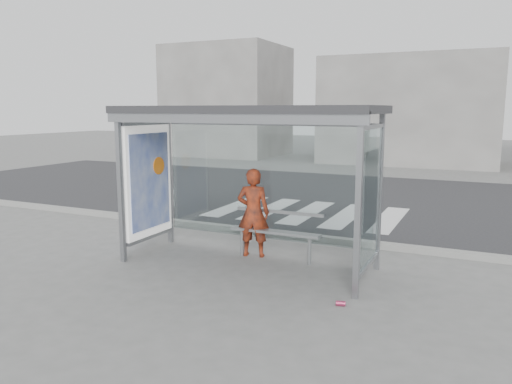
% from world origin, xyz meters
% --- Properties ---
extents(ground, '(80.00, 80.00, 0.00)m').
position_xyz_m(ground, '(0.00, 0.00, 0.00)').
color(ground, slate).
rests_on(ground, ground).
extents(road, '(30.00, 10.00, 0.01)m').
position_xyz_m(road, '(0.00, 7.00, 0.00)').
color(road, '#262628').
rests_on(road, ground).
extents(curb, '(30.00, 0.18, 0.12)m').
position_xyz_m(curb, '(0.00, 1.95, 0.06)').
color(curb, gray).
rests_on(curb, ground).
extents(crosswalk, '(4.55, 3.00, 0.00)m').
position_xyz_m(crosswalk, '(-0.50, 4.50, 0.00)').
color(crosswalk, silver).
rests_on(crosswalk, ground).
extents(bus_shelter, '(4.25, 1.65, 2.62)m').
position_xyz_m(bus_shelter, '(-0.37, 0.06, 1.98)').
color(bus_shelter, gray).
rests_on(bus_shelter, ground).
extents(building_left, '(6.00, 5.00, 6.00)m').
position_xyz_m(building_left, '(-10.00, 18.00, 3.00)').
color(building_left, slate).
rests_on(building_left, ground).
extents(building_center, '(8.00, 5.00, 5.00)m').
position_xyz_m(building_center, '(0.00, 18.00, 2.50)').
color(building_center, slate).
rests_on(building_center, ground).
extents(person, '(0.64, 0.49, 1.56)m').
position_xyz_m(person, '(-0.13, 0.52, 0.78)').
color(person, '#E83E15').
rests_on(person, ground).
extents(bench, '(1.61, 0.31, 0.83)m').
position_xyz_m(bench, '(0.30, 0.50, 0.50)').
color(bench, gray).
rests_on(bench, ground).
extents(soda_can, '(0.14, 0.09, 0.07)m').
position_xyz_m(soda_can, '(1.89, -1.05, 0.03)').
color(soda_can, '#D13D6C').
rests_on(soda_can, ground).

